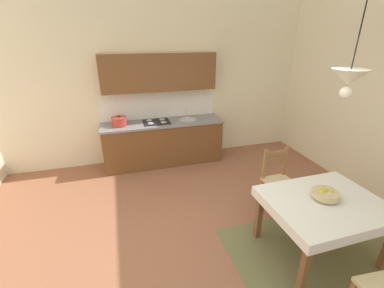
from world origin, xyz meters
The scene contains 8 objects.
ground_plane centered at (0.00, 0.00, -0.05)m, with size 6.68×6.03×0.10m, color #935B42.
wall_back centered at (0.00, 2.78, 2.08)m, with size 6.68×0.12×4.17m, color beige.
area_rug centered at (1.33, -0.67, 0.00)m, with size 2.10×1.60×0.01m, color #6A6842.
kitchen_cabinetry centered at (-0.02, 2.44, 0.86)m, with size 2.40×0.63×2.20m.
dining_table centered at (1.33, -0.57, 0.63)m, with size 1.32×1.07×0.75m.
dining_chair_kitchen_side centered at (1.39, 0.41, 0.44)m, with size 0.43×0.43×0.93m.
fruit_bowl centered at (1.34, -0.52, 0.81)m, with size 0.30×0.30×0.12m.
pendant_lamp centered at (1.18, -0.64, 2.15)m, with size 0.32×0.32×0.80m.
Camera 1 is at (-0.85, -2.54, 2.51)m, focal length 24.40 mm.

